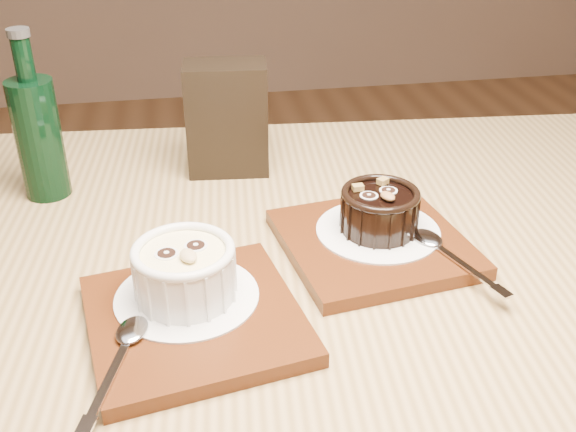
% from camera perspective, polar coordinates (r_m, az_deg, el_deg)
% --- Properties ---
extents(table, '(1.26, 0.89, 0.75)m').
position_cam_1_polar(table, '(0.72, -0.31, -11.23)').
color(table, olive).
rests_on(table, ground).
extents(tray_left, '(0.21, 0.21, 0.01)m').
position_cam_1_polar(tray_left, '(0.60, -7.89, -8.67)').
color(tray_left, '#55260E').
rests_on(tray_left, table).
extents(doily_left, '(0.13, 0.13, 0.00)m').
position_cam_1_polar(doily_left, '(0.62, -8.55, -6.73)').
color(doily_left, white).
rests_on(doily_left, tray_left).
extents(ramekin_white, '(0.09, 0.09, 0.05)m').
position_cam_1_polar(ramekin_white, '(0.60, -8.75, -4.50)').
color(ramekin_white, white).
rests_on(ramekin_white, doily_left).
extents(spoon_left, '(0.06, 0.14, 0.01)m').
position_cam_1_polar(spoon_left, '(0.56, -14.17, -11.58)').
color(spoon_left, silver).
rests_on(spoon_left, tray_left).
extents(tray_right, '(0.20, 0.20, 0.01)m').
position_cam_1_polar(tray_right, '(0.71, 7.22, -2.30)').
color(tray_right, '#55260E').
rests_on(tray_right, table).
extents(doily_right, '(0.13, 0.13, 0.00)m').
position_cam_1_polar(doily_right, '(0.71, 7.62, -1.22)').
color(doily_right, white).
rests_on(doily_right, tray_right).
extents(ramekin_dark, '(0.08, 0.08, 0.05)m').
position_cam_1_polar(ramekin_dark, '(0.70, 7.76, 0.62)').
color(ramekin_dark, black).
rests_on(ramekin_dark, doily_right).
extents(spoon_right, '(0.07, 0.14, 0.01)m').
position_cam_1_polar(spoon_right, '(0.68, 13.56, -3.13)').
color(spoon_right, silver).
rests_on(spoon_right, tray_right).
extents(condiment_stand, '(0.11, 0.07, 0.14)m').
position_cam_1_polar(condiment_stand, '(0.85, -5.19, 8.22)').
color(condiment_stand, black).
rests_on(condiment_stand, table).
extents(green_bottle, '(0.05, 0.05, 0.20)m').
position_cam_1_polar(green_bottle, '(0.83, -20.39, 6.50)').
color(green_bottle, black).
rests_on(green_bottle, table).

